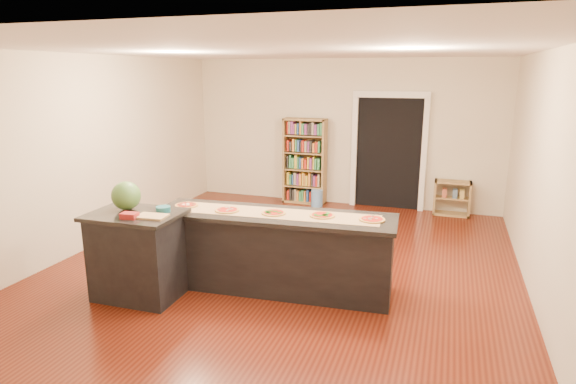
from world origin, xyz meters
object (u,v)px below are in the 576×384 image
(kitchen_island, at_px, (274,251))
(side_counter, at_px, (138,255))
(bookshelf, at_px, (305,161))
(waste_bin, at_px, (317,198))
(watermelon, at_px, (126,196))
(low_shelf, at_px, (452,198))

(kitchen_island, xyz_separation_m, side_counter, (-1.41, -0.70, 0.04))
(bookshelf, distance_m, waste_bin, 0.77)
(waste_bin, distance_m, watermelon, 4.56)
(bookshelf, bearing_deg, kitchen_island, -78.45)
(bookshelf, bearing_deg, side_counter, -97.54)
(low_shelf, distance_m, waste_bin, 2.50)
(kitchen_island, bearing_deg, watermelon, -162.87)
(side_counter, relative_size, low_shelf, 1.59)
(side_counter, bearing_deg, bookshelf, 81.14)
(bookshelf, relative_size, waste_bin, 5.12)
(kitchen_island, bearing_deg, bookshelf, 97.44)
(bookshelf, xyz_separation_m, waste_bin, (0.31, -0.20, -0.68))
(waste_bin, relative_size, watermelon, 1.00)
(bookshelf, bearing_deg, watermelon, -99.74)
(waste_bin, bearing_deg, kitchen_island, -82.54)
(waste_bin, xyz_separation_m, watermelon, (-1.09, -4.31, 1.01))
(bookshelf, xyz_separation_m, watermelon, (-0.77, -4.51, 0.33))
(side_counter, relative_size, bookshelf, 0.61)
(kitchen_island, height_order, bookshelf, bookshelf)
(low_shelf, distance_m, watermelon, 5.83)
(low_shelf, height_order, watermelon, watermelon)
(kitchen_island, xyz_separation_m, low_shelf, (2.00, 3.91, -0.15))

